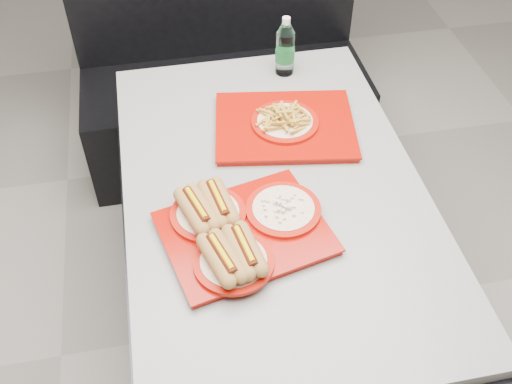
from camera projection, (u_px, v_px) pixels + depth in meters
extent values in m
plane|color=gray|center=(270.00, 320.00, 2.35)|extent=(6.00, 6.00, 0.00)
cylinder|color=black|center=(270.00, 317.00, 2.33)|extent=(0.52, 0.52, 0.05)
cylinder|color=black|center=(271.00, 261.00, 2.08)|extent=(0.11, 0.11, 0.66)
cube|color=black|center=(273.00, 196.00, 1.84)|extent=(0.92, 1.42, 0.01)
cube|color=gray|center=(274.00, 190.00, 1.83)|extent=(0.90, 1.40, 0.04)
cube|color=black|center=(226.00, 116.00, 2.89)|extent=(1.30, 0.55, 0.45)
cube|color=#9B0D04|center=(245.00, 235.00, 1.67)|extent=(0.50, 0.42, 0.02)
cube|color=#9B0D04|center=(245.00, 232.00, 1.66)|extent=(0.51, 0.44, 0.01)
cylinder|color=#A41105|center=(234.00, 262.00, 1.57)|extent=(0.22, 0.22, 0.01)
cylinder|color=white|center=(233.00, 260.00, 1.57)|extent=(0.18, 0.18, 0.00)
cylinder|color=#A41105|center=(208.00, 214.00, 1.69)|extent=(0.22, 0.22, 0.01)
cylinder|color=white|center=(208.00, 212.00, 1.69)|extent=(0.18, 0.18, 0.00)
cylinder|color=#A41105|center=(283.00, 209.00, 1.70)|extent=(0.22, 0.22, 0.01)
cylinder|color=white|center=(283.00, 208.00, 1.70)|extent=(0.18, 0.18, 0.00)
cube|color=#9B0D04|center=(285.00, 127.00, 1.99)|extent=(0.50, 0.41, 0.02)
cube|color=#9B0D04|center=(285.00, 124.00, 1.98)|extent=(0.51, 0.43, 0.01)
cylinder|color=#A41105|center=(285.00, 122.00, 1.97)|extent=(0.22, 0.22, 0.01)
cylinder|color=white|center=(285.00, 121.00, 1.97)|extent=(0.18, 0.18, 0.00)
cylinder|color=silver|center=(285.00, 53.00, 2.17)|extent=(0.07, 0.07, 0.16)
cylinder|color=#165B26|center=(285.00, 55.00, 2.18)|extent=(0.07, 0.07, 0.05)
cone|color=silver|center=(286.00, 28.00, 2.10)|extent=(0.07, 0.07, 0.04)
cylinder|color=silver|center=(286.00, 21.00, 2.08)|extent=(0.03, 0.03, 0.02)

